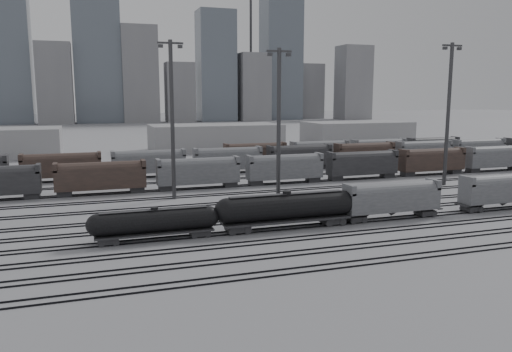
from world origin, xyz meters
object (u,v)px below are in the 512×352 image
object	(u,v)px
tank_car_a	(155,222)
light_mast_c	(279,126)
hopper_car_a	(392,197)
tank_car_b	(287,208)
hopper_car_b	(504,188)

from	to	relation	value
tank_car_a	light_mast_c	size ratio (longest dim) A/B	0.65
hopper_car_a	light_mast_c	world-z (taller)	light_mast_c
tank_car_a	light_mast_c	world-z (taller)	light_mast_c
tank_car_b	light_mast_c	world-z (taller)	light_mast_c
tank_car_a	tank_car_b	distance (m)	16.64
tank_car_b	hopper_car_b	size ratio (longest dim) A/B	1.32
tank_car_b	light_mast_c	xyz separation A→B (m)	(2.90, 10.51, 9.79)
tank_car_a	hopper_car_b	distance (m)	51.55
tank_car_b	hopper_car_a	size ratio (longest dim) A/B	1.35
hopper_car_a	hopper_car_b	distance (m)	19.34
hopper_car_a	light_mast_c	bearing A→B (deg)	140.30
tank_car_b	hopper_car_b	xyz separation A→B (m)	(34.91, 0.00, 0.47)
hopper_car_b	tank_car_a	bearing A→B (deg)	180.00
tank_car_a	light_mast_c	distance (m)	24.45
tank_car_b	light_mast_c	size ratio (longest dim) A/B	0.80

